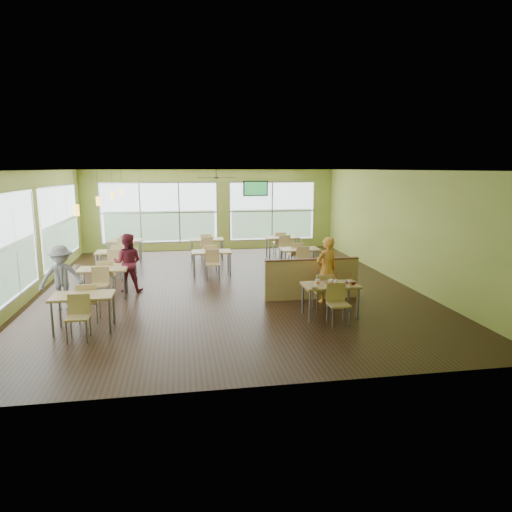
% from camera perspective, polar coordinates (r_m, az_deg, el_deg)
% --- Properties ---
extents(room, '(12.00, 12.04, 3.20)m').
position_cam_1_polar(room, '(12.48, -3.81, 3.29)').
color(room, black).
rests_on(room, ground).
extents(window_bays, '(9.24, 10.24, 2.38)m').
position_cam_1_polar(window_bays, '(15.55, -14.73, 4.01)').
color(window_bays, white).
rests_on(window_bays, room).
extents(main_table, '(1.22, 1.52, 0.87)m').
position_cam_1_polar(main_table, '(10.19, 9.27, -4.14)').
color(main_table, tan).
rests_on(main_table, floor).
extents(half_wall_divider, '(2.40, 0.14, 1.04)m').
position_cam_1_polar(half_wall_divider, '(11.55, 6.97, -2.83)').
color(half_wall_divider, tan).
rests_on(half_wall_divider, floor).
extents(dining_tables, '(6.92, 8.72, 0.87)m').
position_cam_1_polar(dining_tables, '(14.26, -8.65, 0.21)').
color(dining_tables, tan).
rests_on(dining_tables, floor).
extents(pendant_lights, '(0.11, 7.31, 0.86)m').
position_cam_1_polar(pendant_lights, '(13.16, -18.27, 6.90)').
color(pendant_lights, '#2D2119').
rests_on(pendant_lights, ceiling).
extents(ceiling_fan, '(1.25, 1.25, 0.29)m').
position_cam_1_polar(ceiling_fan, '(15.36, -5.00, 9.74)').
color(ceiling_fan, '#2D2119').
rests_on(ceiling_fan, ceiling).
extents(tv_backwall, '(1.00, 0.07, 0.60)m').
position_cam_1_polar(tv_backwall, '(18.47, -0.06, 8.44)').
color(tv_backwall, black).
rests_on(tv_backwall, wall_back).
extents(man_plaid, '(0.69, 0.56, 1.62)m').
position_cam_1_polar(man_plaid, '(11.27, 8.82, -1.71)').
color(man_plaid, '#F45C1B').
rests_on(man_plaid, floor).
extents(patron_maroon, '(0.83, 0.69, 1.57)m').
position_cam_1_polar(patron_maroon, '(12.58, -15.74, -0.81)').
color(patron_maroon, maroon).
rests_on(patron_maroon, floor).
extents(patron_grey, '(1.10, 0.80, 1.52)m').
position_cam_1_polar(patron_grey, '(11.53, -23.16, -2.47)').
color(patron_grey, slate).
rests_on(patron_grey, floor).
extents(cup_blue, '(0.10, 0.10, 0.35)m').
position_cam_1_polar(cup_blue, '(9.99, 7.71, -3.27)').
color(cup_blue, white).
rests_on(cup_blue, main_table).
extents(cup_yellow, '(0.10, 0.10, 0.35)m').
position_cam_1_polar(cup_yellow, '(10.04, 9.32, -3.25)').
color(cup_yellow, white).
rests_on(cup_yellow, main_table).
extents(cup_red_near, '(0.10, 0.10, 0.36)m').
position_cam_1_polar(cup_red_near, '(10.00, 9.96, -3.31)').
color(cup_red_near, white).
rests_on(cup_red_near, main_table).
extents(cup_red_far, '(0.09, 0.09, 0.33)m').
position_cam_1_polar(cup_red_far, '(10.10, 11.66, -3.27)').
color(cup_red_far, white).
rests_on(cup_red_far, main_table).
extents(food_basket, '(0.25, 0.25, 0.06)m').
position_cam_1_polar(food_basket, '(10.28, 11.75, -3.22)').
color(food_basket, black).
rests_on(food_basket, main_table).
extents(ketchup_cup, '(0.07, 0.07, 0.03)m').
position_cam_1_polar(ketchup_cup, '(10.19, 12.07, -3.46)').
color(ketchup_cup, '#A01213').
rests_on(ketchup_cup, main_table).
extents(wrapper_left, '(0.17, 0.16, 0.04)m').
position_cam_1_polar(wrapper_left, '(9.74, 7.30, -3.95)').
color(wrapper_left, tan).
rests_on(wrapper_left, main_table).
extents(wrapper_mid, '(0.20, 0.18, 0.05)m').
position_cam_1_polar(wrapper_mid, '(10.25, 9.03, -3.20)').
color(wrapper_mid, tan).
rests_on(wrapper_mid, main_table).
extents(wrapper_right, '(0.17, 0.16, 0.04)m').
position_cam_1_polar(wrapper_right, '(9.97, 10.59, -3.69)').
color(wrapper_right, tan).
rests_on(wrapper_right, main_table).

